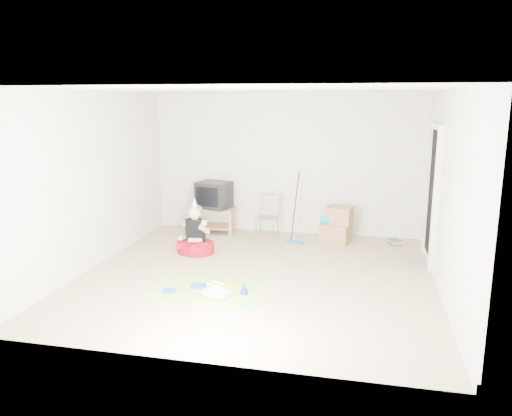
% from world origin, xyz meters
% --- Properties ---
extents(ground, '(5.00, 5.00, 0.00)m').
position_xyz_m(ground, '(0.00, 0.00, 0.00)').
color(ground, tan).
rests_on(ground, ground).
extents(doorway_recess, '(0.02, 0.90, 2.05)m').
position_xyz_m(doorway_recess, '(2.48, 1.20, 1.02)').
color(doorway_recess, black).
rests_on(doorway_recess, ground).
extents(tv_stand, '(0.79, 0.52, 0.47)m').
position_xyz_m(tv_stand, '(-1.29, 2.14, 0.28)').
color(tv_stand, '#9F6B48').
rests_on(tv_stand, ground).
extents(crt_tv, '(0.68, 0.61, 0.50)m').
position_xyz_m(crt_tv, '(-1.29, 2.14, 0.72)').
color(crt_tv, black).
rests_on(crt_tv, tv_stand).
extents(folding_chair, '(0.39, 0.37, 0.81)m').
position_xyz_m(folding_chair, '(-0.22, 1.84, 0.39)').
color(folding_chair, gray).
rests_on(folding_chair, ground).
extents(cardboard_boxes, '(0.61, 0.51, 0.64)m').
position_xyz_m(cardboard_boxes, '(1.01, 1.96, 0.31)').
color(cardboard_boxes, '#A2734E').
rests_on(cardboard_boxes, ground).
extents(floor_mop, '(0.32, 0.41, 1.23)m').
position_xyz_m(floor_mop, '(0.31, 1.75, 0.26)').
color(floor_mop, '#2360B3').
rests_on(floor_mop, ground).
extents(book_pile, '(0.23, 0.27, 0.10)m').
position_xyz_m(book_pile, '(2.03, 2.02, 0.05)').
color(book_pile, '#257141').
rests_on(book_pile, ground).
extents(seated_woman, '(0.84, 0.84, 0.93)m').
position_xyz_m(seated_woman, '(-1.22, 0.85, 0.20)').
color(seated_woman, maroon).
rests_on(seated_woman, ground).
extents(party_mat, '(1.50, 1.10, 0.01)m').
position_xyz_m(party_mat, '(-0.51, -0.71, 0.00)').
color(party_mat, '#FF359A').
rests_on(party_mat, ground).
extents(birthday_cake, '(0.39, 0.36, 0.15)m').
position_xyz_m(birthday_cake, '(-0.33, -0.89, 0.04)').
color(birthday_cake, silver).
rests_on(birthday_cake, party_mat).
extents(blue_plate_near, '(0.29, 0.29, 0.01)m').
position_xyz_m(blue_plate_near, '(-0.67, -0.62, 0.01)').
color(blue_plate_near, blue).
rests_on(blue_plate_near, party_mat).
extents(blue_plate_far, '(0.23, 0.23, 0.01)m').
position_xyz_m(blue_plate_far, '(-0.99, -0.86, 0.01)').
color(blue_plate_far, blue).
rests_on(blue_plate_far, party_mat).
extents(orange_cup_near, '(0.08, 0.08, 0.08)m').
position_xyz_m(orange_cup_near, '(-0.28, -0.40, 0.05)').
color(orange_cup_near, orange).
rests_on(orange_cup_near, party_mat).
extents(orange_cup_far, '(0.07, 0.07, 0.08)m').
position_xyz_m(orange_cup_far, '(-0.57, -1.15, 0.04)').
color(orange_cup_far, orange).
rests_on(orange_cup_far, party_mat).
extents(blue_party_hat, '(0.11, 0.11, 0.16)m').
position_xyz_m(blue_party_hat, '(-0.01, -0.74, 0.08)').
color(blue_party_hat, '#1B2CC2').
rests_on(blue_party_hat, party_mat).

